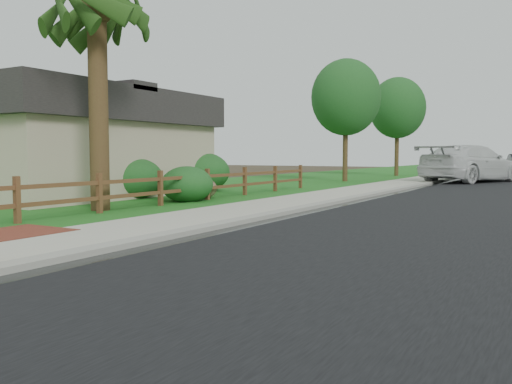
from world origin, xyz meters
The scene contains 17 objects.
ground centered at (0.00, 0.00, 0.00)m, with size 120.00×120.00×0.00m, color #372A1E.
curb centered at (0.40, 35.00, 0.06)m, with size 0.40×90.00×0.12m, color gray.
wet_gutter centered at (0.75, 35.00, 0.02)m, with size 0.50×90.00×0.00m, color black.
sidewalk centered at (-0.90, 35.00, 0.05)m, with size 2.20×90.00×0.10m, color #ABA695.
grass_strip centered at (-2.80, 35.00, 0.03)m, with size 1.60×90.00×0.06m, color #1F5A19.
lawn_near centered at (-8.00, 35.00, 0.02)m, with size 9.00×90.00×0.04m, color #1F5A19.
brick_patch centered at (-2.20, -1.00, 0.06)m, with size 1.60×2.40×0.11m, color maroon.
ranch_fence centered at (-3.60, 6.40, 0.62)m, with size 0.12×16.92×1.10m.
palm_tree centered at (-4.30, 3.50, 5.52)m, with size 3.60×3.60×6.60m.
house centered at (-11.00, 7.00, 2.08)m, with size 10.60×9.60×4.05m.
white_suv centered at (2.00, 25.27, 1.05)m, with size 2.90×7.13×2.07m, color silver.
boulder centered at (-4.29, 8.22, 0.39)m, with size 1.17×0.88×0.78m, color brown.
shrub_b centered at (-3.90, 6.87, 0.60)m, with size 1.71×1.71×1.19m, color #19471D.
shrub_c centered at (-6.36, 7.07, 0.73)m, with size 2.02×2.02×1.46m, color #19471D.
shrub_d centered at (-6.50, 11.18, 0.84)m, with size 2.47×2.47×1.68m, color #19471D.
tree_near_left centered at (-4.21, 21.96, 4.77)m, with size 3.91×3.91×6.93m.
tree_mid_left centered at (-3.90, 31.36, 4.85)m, with size 3.93×3.93×7.03m.
Camera 1 is at (6.86, -7.18, 1.58)m, focal length 38.00 mm.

